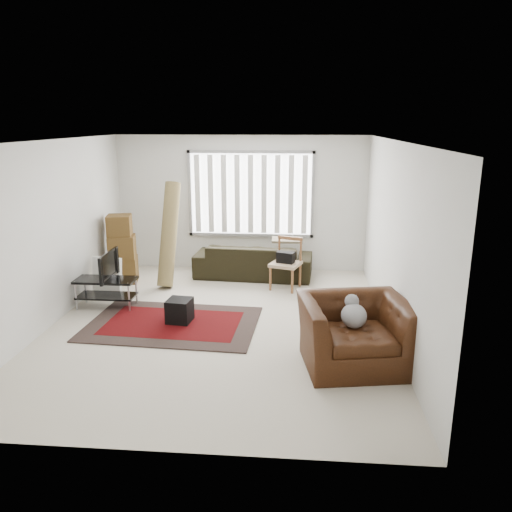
{
  "coord_description": "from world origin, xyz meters",
  "views": [
    {
      "loc": [
        1.13,
        -6.89,
        2.96
      ],
      "look_at": [
        0.54,
        0.12,
        1.05
      ],
      "focal_mm": 35.0,
      "sensor_mm": 36.0,
      "label": 1
    }
  ],
  "objects_px": {
    "tv_stand": "(106,287)",
    "moving_boxes": "(122,251)",
    "armchair": "(355,328)",
    "sofa": "(253,255)",
    "side_chair": "(286,261)"
  },
  "relations": [
    {
      "from": "tv_stand",
      "to": "moving_boxes",
      "type": "relative_size",
      "value": 0.76
    },
    {
      "from": "moving_boxes",
      "to": "tv_stand",
      "type": "bearing_deg",
      "value": -81.95
    },
    {
      "from": "armchair",
      "to": "moving_boxes",
      "type": "bearing_deg",
      "value": 133.24
    },
    {
      "from": "tv_stand",
      "to": "sofa",
      "type": "distance_m",
      "value": 2.93
    },
    {
      "from": "tv_stand",
      "to": "armchair",
      "type": "xyz_separation_m",
      "value": [
        3.82,
        -1.68,
        0.13
      ]
    },
    {
      "from": "moving_boxes",
      "to": "sofa",
      "type": "xyz_separation_m",
      "value": [
        2.44,
        0.53,
        -0.16
      ]
    },
    {
      "from": "tv_stand",
      "to": "armchair",
      "type": "distance_m",
      "value": 4.17
    },
    {
      "from": "tv_stand",
      "to": "sofa",
      "type": "relative_size",
      "value": 0.43
    },
    {
      "from": "side_chair",
      "to": "moving_boxes",
      "type": "bearing_deg",
      "value": -163.24
    },
    {
      "from": "moving_boxes",
      "to": "sofa",
      "type": "height_order",
      "value": "moving_boxes"
    },
    {
      "from": "side_chair",
      "to": "armchair",
      "type": "xyz_separation_m",
      "value": [
        0.92,
        -2.89,
        -0.02
      ]
    },
    {
      "from": "moving_boxes",
      "to": "sofa",
      "type": "relative_size",
      "value": 0.57
    },
    {
      "from": "moving_boxes",
      "to": "armchair",
      "type": "xyz_separation_m",
      "value": [
        4.01,
        -3.01,
        -0.11
      ]
    },
    {
      "from": "side_chair",
      "to": "tv_stand",
      "type": "bearing_deg",
      "value": -138.21
    },
    {
      "from": "sofa",
      "to": "side_chair",
      "type": "bearing_deg",
      "value": 138.2
    }
  ]
}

